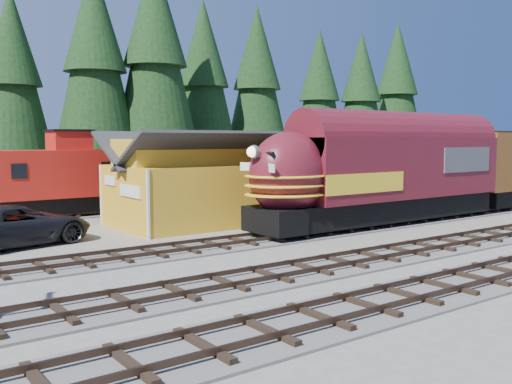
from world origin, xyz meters
TOP-DOWN VIEW (x-y plane):
  - ground at (0.00, 0.00)m, footprint 120.00×120.00m
  - track_siding at (10.00, 4.00)m, footprint 68.00×3.20m
  - track_spur at (-10.00, 18.00)m, footprint 32.00×3.20m
  - depot at (-0.00, 10.50)m, footprint 12.80×7.00m
  - conifer_backdrop at (7.06, 24.88)m, footprint 79.95×21.50m
  - locomotive at (6.12, 4.00)m, footprint 17.90×3.56m
  - caboose at (-7.14, 18.00)m, footprint 9.60×2.78m
  - pickup_truck_a at (-11.55, 9.58)m, footprint 7.36×4.67m

SIDE VIEW (x-z plane):
  - ground at x=0.00m, z-range 0.00..0.00m
  - track_siding at x=10.00m, z-range -0.11..0.22m
  - track_spur at x=-10.00m, z-range -0.11..0.22m
  - pickup_truck_a at x=-11.55m, z-range 0.00..1.89m
  - caboose at x=-7.14m, z-range -0.01..4.99m
  - locomotive at x=6.12m, z-range 0.37..5.24m
  - depot at x=0.00m, z-range 0.31..5.61m
  - conifer_backdrop at x=7.06m, z-range 1.51..18.48m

